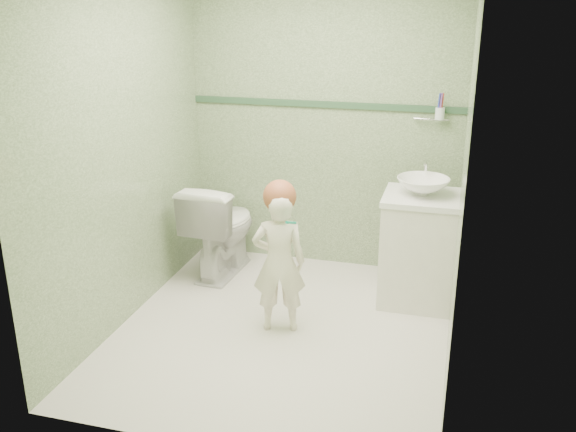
% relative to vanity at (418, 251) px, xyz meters
% --- Properties ---
extents(ground, '(2.50, 2.50, 0.00)m').
position_rel_vanity_xyz_m(ground, '(-0.84, -0.70, -0.40)').
color(ground, silver).
rests_on(ground, ground).
extents(room_shell, '(2.50, 2.54, 2.40)m').
position_rel_vanity_xyz_m(room_shell, '(-0.84, -0.70, 0.80)').
color(room_shell, gray).
rests_on(room_shell, ground).
extents(trim_stripe, '(2.20, 0.02, 0.05)m').
position_rel_vanity_xyz_m(trim_stripe, '(-0.84, 0.54, 0.95)').
color(trim_stripe, '#305237').
rests_on(trim_stripe, room_shell).
extents(vanity, '(0.52, 0.50, 0.80)m').
position_rel_vanity_xyz_m(vanity, '(0.00, 0.00, 0.00)').
color(vanity, white).
rests_on(vanity, ground).
extents(counter, '(0.54, 0.52, 0.04)m').
position_rel_vanity_xyz_m(counter, '(0.00, 0.00, 0.41)').
color(counter, white).
rests_on(counter, vanity).
extents(basin, '(0.37, 0.37, 0.13)m').
position_rel_vanity_xyz_m(basin, '(0.00, 0.00, 0.49)').
color(basin, white).
rests_on(basin, counter).
extents(faucet, '(0.03, 0.13, 0.18)m').
position_rel_vanity_xyz_m(faucet, '(0.00, 0.19, 0.57)').
color(faucet, silver).
rests_on(faucet, counter).
extents(cup_holder, '(0.26, 0.07, 0.21)m').
position_rel_vanity_xyz_m(cup_holder, '(0.05, 0.48, 0.93)').
color(cup_holder, silver).
rests_on(cup_holder, room_shell).
extents(toilet, '(0.48, 0.79, 0.78)m').
position_rel_vanity_xyz_m(toilet, '(-1.58, 0.10, -0.01)').
color(toilet, white).
rests_on(toilet, ground).
extents(toddler, '(0.41, 0.32, 0.98)m').
position_rel_vanity_xyz_m(toddler, '(-0.87, -0.67, 0.09)').
color(toddler, white).
rests_on(toddler, ground).
extents(hair_cap, '(0.22, 0.22, 0.22)m').
position_rel_vanity_xyz_m(hair_cap, '(-0.87, -0.65, 0.55)').
color(hair_cap, '#9E5433').
rests_on(hair_cap, toddler).
extents(teal_toothbrush, '(0.11, 0.14, 0.08)m').
position_rel_vanity_xyz_m(teal_toothbrush, '(-0.77, -0.77, 0.43)').
color(teal_toothbrush, '#0F9572').
rests_on(teal_toothbrush, toddler).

